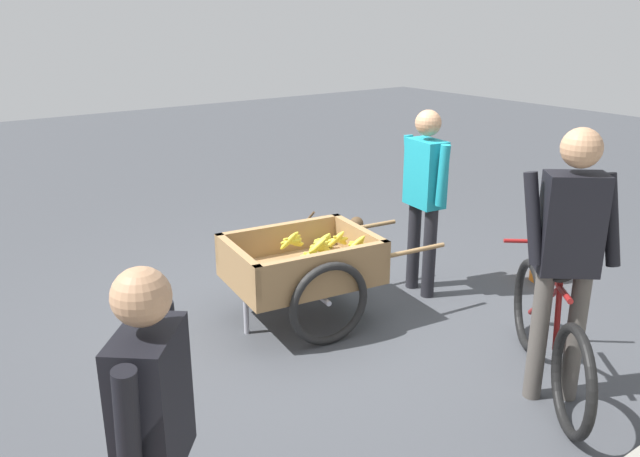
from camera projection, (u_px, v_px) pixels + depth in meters
name	position (u px, v px, depth m)	size (l,w,h in m)	color
ground_plane	(332.00, 316.00, 5.14)	(24.00, 24.00, 0.00)	#3D3F44
fruit_cart	(303.00, 268.00, 4.94)	(1.74, 1.02, 0.72)	#937047
vendor_person	(425.00, 187.00, 5.29)	(0.24, 0.56, 1.58)	black
bicycle	(548.00, 335.00, 4.09)	(1.10, 1.32, 0.85)	black
cyclist_person	(569.00, 243.00, 3.73)	(0.42, 0.46, 1.71)	#4C4742
dog	(337.00, 225.00, 6.46)	(0.33, 0.64, 0.40)	#4C3823
plastic_bucket	(544.00, 268.00, 5.79)	(0.25, 0.25, 0.23)	orange
bystander_person	(154.00, 429.00, 2.28)	(0.37, 0.46, 1.52)	black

